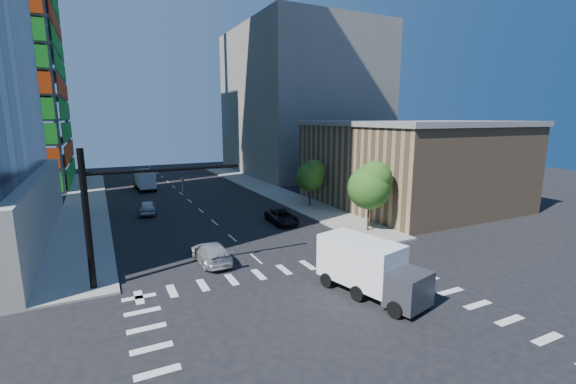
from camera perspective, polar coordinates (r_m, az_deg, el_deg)
ground at (r=21.35m, az=8.03°, el=-20.05°), size 160.00×160.00×0.00m
road_markings at (r=21.34m, az=8.03°, el=-20.04°), size 20.00×20.00×0.01m
sidewalk_ne at (r=60.61m, az=-3.55°, el=0.57°), size 5.00×60.00×0.15m
sidewalk_nw at (r=56.09m, az=-27.80°, el=-1.54°), size 5.00×60.00×0.15m
commercial_building at (r=51.61m, az=17.46°, el=4.15°), size 20.50×22.50×10.60m
bg_building_ne at (r=79.48m, az=1.92°, el=13.12°), size 24.00×30.00×28.00m
signal_mast_nw at (r=27.05m, az=-24.62°, el=-1.72°), size 10.20×0.40×9.00m
tree_south at (r=37.56m, az=12.22°, el=1.08°), size 4.16×4.16×6.82m
tree_north at (r=47.66m, az=3.48°, el=2.51°), size 3.54×3.52×5.78m
car_nb_far at (r=40.61m, az=-0.95°, el=-3.70°), size 2.56×5.15×1.40m
car_sb_near at (r=30.54m, az=-11.37°, el=-8.77°), size 2.44×5.42×1.54m
car_sb_mid at (r=47.40m, az=-20.08°, el=-2.13°), size 2.47×4.83×1.57m
box_truck_near at (r=24.86m, az=12.56°, el=-11.67°), size 4.27×6.97×3.40m
box_truck_far at (r=63.43m, az=-20.50°, el=1.55°), size 2.80×6.03×3.10m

